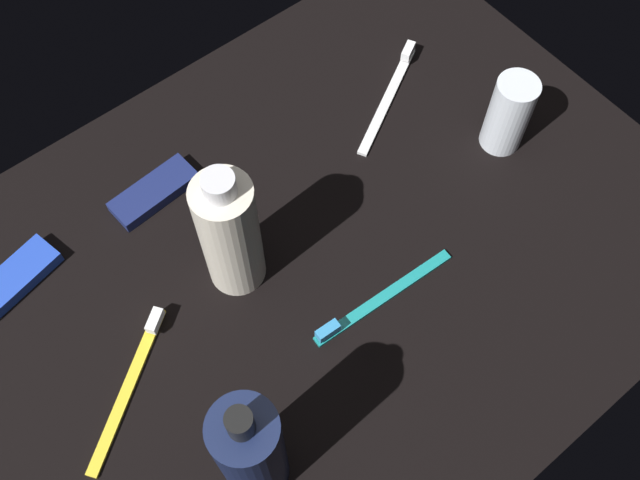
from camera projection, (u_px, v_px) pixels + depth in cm
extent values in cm
cube|color=black|center=(320.00, 255.00, 81.71)|extent=(84.00, 64.00, 1.20)
cylinder|color=#141E41|center=(251.00, 452.00, 62.43)|extent=(5.94, 5.94, 17.21)
cylinder|color=black|center=(240.00, 423.00, 53.61)|extent=(2.20, 2.20, 2.80)
cylinder|color=silver|center=(230.00, 235.00, 72.90)|extent=(6.17, 6.17, 16.41)
cylinder|color=silver|center=(219.00, 186.00, 64.69)|extent=(3.20, 3.20, 2.20)
cylinder|color=silver|center=(509.00, 114.00, 83.91)|extent=(4.94, 4.94, 10.28)
cube|color=white|center=(387.00, 99.00, 90.89)|extent=(16.36, 9.71, 0.90)
cube|color=white|center=(408.00, 51.00, 93.22)|extent=(2.81, 2.21, 1.20)
cube|color=teal|center=(384.00, 296.00, 78.19)|extent=(18.04, 2.20, 0.90)
cube|color=#338CCC|center=(328.00, 331.00, 75.21)|extent=(2.66, 1.24, 1.20)
cube|color=yellow|center=(129.00, 391.00, 73.27)|extent=(15.34, 11.44, 0.90)
cube|color=white|center=(155.00, 321.00, 75.74)|extent=(2.75, 2.41, 1.20)
cube|color=navy|center=(154.00, 192.00, 84.06)|extent=(10.66, 4.74, 1.50)
cube|color=blue|center=(14.00, 279.00, 78.80)|extent=(11.01, 6.13, 1.50)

